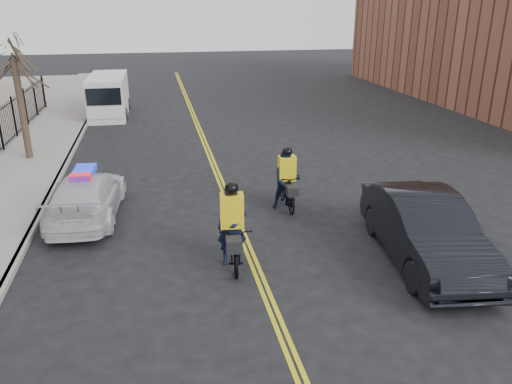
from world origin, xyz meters
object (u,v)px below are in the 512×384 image
Objects in this scene: police_cruiser at (86,196)px; dark_sedan at (425,229)px; cyclist_near at (232,236)px; cyclist_far at (287,184)px; cargo_van at (108,96)px.

dark_sedan is (8.83, -4.64, 0.17)m from police_cruiser.
cyclist_near is 1.14× the size of cyclist_far.
dark_sedan is at bearing -57.00° from cyclist_far.
cargo_van reaches higher than cyclist_near.
cyclist_far is (-2.56, 4.16, -0.06)m from dark_sedan.
cargo_van is (-0.38, 15.51, 0.44)m from police_cruiser.
cyclist_far is (6.27, -0.49, 0.11)m from police_cruiser.
cargo_van is at bearing 120.91° from dark_sedan.
cargo_van is 17.33m from cyclist_far.
dark_sedan is 4.88m from cyclist_far.
dark_sedan reaches higher than police_cruiser.
cargo_van is 19.85m from cyclist_near.
cyclist_near is at bearing -76.75° from cargo_van.
cyclist_far is (6.66, -16.00, -0.33)m from cargo_van.
dark_sedan is 0.95× the size of cargo_van.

